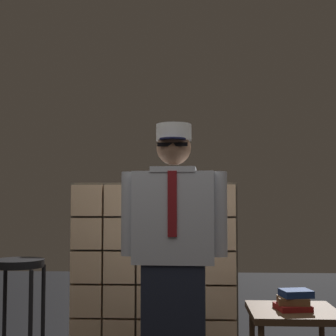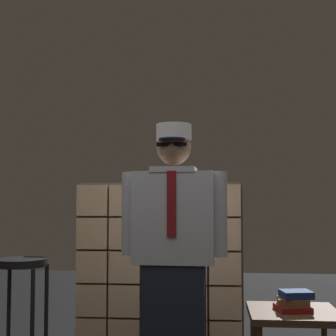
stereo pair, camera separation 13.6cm
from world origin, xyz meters
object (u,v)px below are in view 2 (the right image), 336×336
Objects in this scene: standing_person at (174,252)px; side_table at (294,323)px; book_stack at (294,301)px; bar_stool at (21,291)px.

standing_person is 0.83m from side_table.
standing_person is at bearing 170.52° from book_stack.
standing_person is 1.07m from bar_stool.
side_table is at bearing 94.34° from book_stack.
book_stack is (1.75, -0.22, 0.01)m from bar_stool.
bar_stool is 1.76m from side_table.
bar_stool is 1.76m from book_stack.
side_table is (1.74, -0.20, -0.13)m from bar_stool.
bar_stool is 1.46× the size of side_table.
book_stack is (0.72, -0.12, -0.27)m from standing_person.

